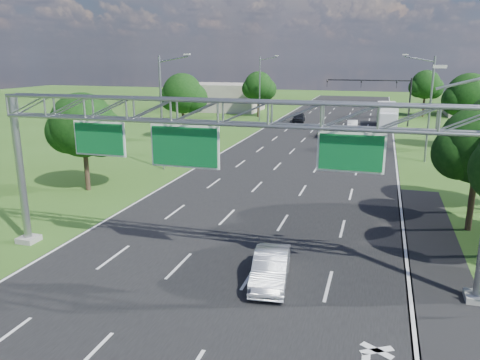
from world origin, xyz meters
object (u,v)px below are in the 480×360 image
at_px(silver_sedan, 271,268).
at_px(traffic_signal, 385,90).
at_px(box_truck, 387,116).
at_px(sign_gantry, 222,126).

bearing_deg(silver_sedan, traffic_signal, 77.67).
relative_size(traffic_signal, box_truck, 1.35).
height_order(sign_gantry, silver_sedan, sign_gantry).
bearing_deg(silver_sedan, box_truck, 77.01).
distance_m(silver_sedan, box_truck, 53.08).
bearing_deg(box_truck, silver_sedan, -99.13).
bearing_deg(box_truck, sign_gantry, -101.97).
height_order(traffic_signal, box_truck, traffic_signal).
height_order(sign_gantry, box_truck, sign_gantry).
xyz_separation_m(traffic_signal, box_truck, (0.52, -1.06, -3.54)).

